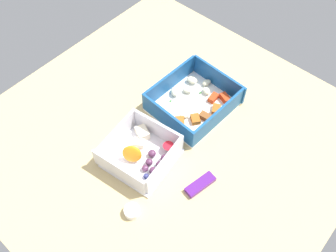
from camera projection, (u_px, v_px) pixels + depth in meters
The scene contains 5 objects.
table_surface at pixel (167, 137), 84.71cm from camera, with size 80.00×80.00×2.00cm, color tan.
pasta_container at pixel (193, 102), 87.26cm from camera, with size 19.37×17.20×6.06cm.
fruit_bowl at pixel (142, 153), 78.85cm from camera, with size 15.75×15.32×5.81cm.
candy_bar at pixel (200, 185), 75.96cm from camera, with size 7.00×2.40×1.20cm, color #51197A.
paper_cup_liner at pixel (132, 211), 72.33cm from camera, with size 3.29×3.29×1.67cm, color white.
Camera 1 is at (34.45, 30.79, 72.05)cm, focal length 38.19 mm.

